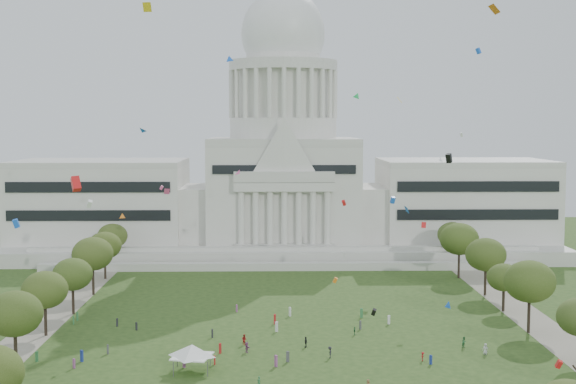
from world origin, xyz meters
The scene contains 27 objects.
ground centered at (0.00, 0.00, 0.00)m, with size 400.00×400.00×0.00m, color #294518.
capitol centered at (0.00, 113.59, 22.30)m, with size 160.00×64.50×91.30m.
path_left centered at (-48.00, 30.00, 0.02)m, with size 8.00×160.00×0.04m, color gray.
path_right centered at (48.00, 30.00, 0.02)m, with size 8.00×160.00×0.04m, color gray.
row_tree_l_1 centered at (-44.07, -2.96, 8.95)m, with size 8.86×8.86×12.59m.
row_tree_l_2 centered at (-45.04, 17.30, 8.51)m, with size 8.42×8.42×11.97m.
row_tree_r_2 centered at (44.17, 17.44, 9.66)m, with size 9.55×9.55×13.58m.
row_tree_l_3 centered at (-44.09, 33.92, 8.21)m, with size 8.12×8.12×11.55m.
row_tree_r_3 centered at (44.40, 34.48, 7.08)m, with size 7.01×7.01×9.98m.
row_tree_l_4 centered at (-44.08, 52.42, 9.39)m, with size 9.29×9.29×13.21m.
row_tree_r_4 centered at (44.76, 50.04, 9.29)m, with size 9.19×9.19×13.06m.
row_tree_l_5 centered at (-45.22, 71.01, 8.42)m, with size 8.33×8.33×11.85m.
row_tree_r_5 centered at (43.49, 70.19, 9.93)m, with size 9.82×9.82×13.96m.
row_tree_l_6 centered at (-46.87, 89.14, 8.27)m, with size 8.19×8.19×11.64m.
row_tree_r_6 centered at (45.96, 88.13, 8.51)m, with size 8.42×8.42×11.97m.
event_tent centered at (-16.10, -4.57, 3.42)m, with size 9.40×9.40×4.41m.
person_0 centered at (32.44, 3.75, 0.92)m, with size 0.90×0.59×1.84m, color silver.
person_2 centered at (29.85, 7.87, 0.95)m, with size 0.92×0.57×1.90m, color #33723F.
person_3 centered at (6.05, 2.18, 0.97)m, with size 1.25×0.65×1.94m, color #26262B.
person_4 centered at (2.33, 8.63, 0.93)m, with size 1.09×0.60×1.86m, color #26262B.
person_5 centered at (-7.82, 5.56, 0.93)m, with size 1.72×0.68×1.85m, color #994C8C.
person_7 centered at (-5.50, -12.71, 0.88)m, with size 0.64×0.47×1.76m, color #33723F.
person_8 centered at (-8.44, 10.41, 0.95)m, with size 0.92×0.57×1.90m, color #B21E1E.
person_9 centered at (21.15, 0.16, 0.76)m, with size 0.98×0.50×1.51m, color #B21E1E.
person_10 centered at (11.65, 16.43, 0.77)m, with size 0.91×0.50×1.55m, color #33723F.
distant_crowd centered at (-12.42, 14.00, 0.87)m, with size 64.55×38.07×1.93m.
kite_swarm centered at (0.92, 6.09, 30.98)m, with size 93.25×94.63×64.78m.
Camera 1 is at (-3.62, -127.71, 38.88)m, focal length 50.00 mm.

